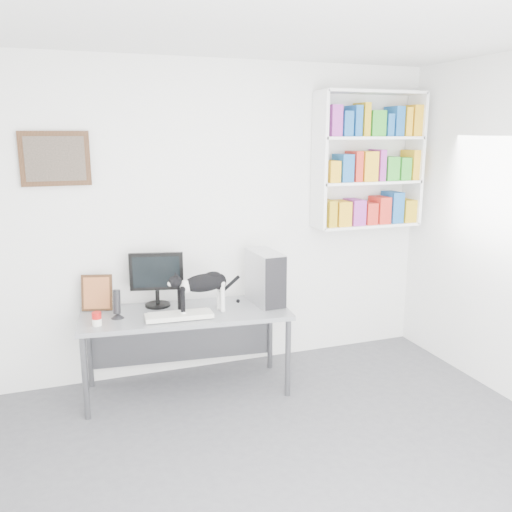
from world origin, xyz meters
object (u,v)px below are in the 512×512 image
at_px(keyboard, 179,316).
at_px(leaning_print, 97,292).
at_px(speaker, 117,304).
at_px(soup_can, 97,319).
at_px(monitor, 157,279).
at_px(pc_tower, 265,277).
at_px(bookshelf, 369,160).
at_px(desk, 187,352).
at_px(cat, 203,293).

xyz_separation_m(keyboard, leaning_print, (-0.58, 0.42, 0.13)).
bearing_deg(speaker, soup_can, -124.07).
relative_size(monitor, keyboard, 0.90).
xyz_separation_m(keyboard, pc_tower, (0.77, 0.14, 0.20)).
bearing_deg(bookshelf, speaker, -173.40).
xyz_separation_m(speaker, leaning_print, (-0.13, 0.26, 0.03)).
xyz_separation_m(desk, keyboard, (-0.08, -0.13, 0.36)).
bearing_deg(speaker, bookshelf, 26.48).
distance_m(leaning_print, soup_can, 0.39).
height_order(desk, cat, cat).
relative_size(monitor, soup_can, 4.50).
height_order(keyboard, pc_tower, pc_tower).
bearing_deg(cat, leaning_print, 145.16).
relative_size(bookshelf, monitor, 2.67).
distance_m(monitor, keyboard, 0.43).
relative_size(bookshelf, keyboard, 2.39).
height_order(monitor, keyboard, monitor).
distance_m(bookshelf, keyboard, 2.24).
xyz_separation_m(speaker, soup_can, (-0.16, -0.12, -0.07)).
height_order(desk, monitor, monitor).
distance_m(desk, speaker, 0.70).
xyz_separation_m(monitor, speaker, (-0.35, -0.20, -0.11)).
bearing_deg(cat, speaker, 160.66).
distance_m(bookshelf, monitor, 2.20).
xyz_separation_m(bookshelf, cat, (-1.68, -0.38, -0.99)).
height_order(monitor, soup_can, monitor).
bearing_deg(keyboard, desk, 63.33).
bearing_deg(leaning_print, bookshelf, 15.05).
height_order(bookshelf, monitor, bookshelf).
height_order(pc_tower, leaning_print, pc_tower).
bearing_deg(bookshelf, keyboard, -167.24).
height_order(bookshelf, cat, bookshelf).
height_order(pc_tower, speaker, pc_tower).
bearing_deg(pc_tower, desk, 178.08).
distance_m(keyboard, soup_can, 0.61).
xyz_separation_m(pc_tower, leaning_print, (-1.35, 0.27, -0.07)).
relative_size(leaning_print, soup_can, 2.94).
bearing_deg(cat, pc_tower, 0.84).
bearing_deg(keyboard, pc_tower, 14.80).
distance_m(desk, pc_tower, 0.89).
bearing_deg(monitor, keyboard, -60.47).
relative_size(desk, soup_can, 16.07).
distance_m(desk, soup_can, 0.80).
distance_m(monitor, pc_tower, 0.90).
bearing_deg(soup_can, leaning_print, 85.30).
relative_size(monitor, pc_tower, 1.05).
bearing_deg(bookshelf, desk, -170.81).
height_order(pc_tower, soup_can, pc_tower).
distance_m(pc_tower, cat, 0.57).
relative_size(keyboard, pc_tower, 1.17).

